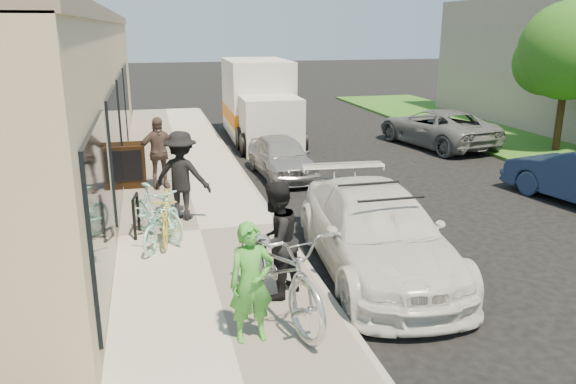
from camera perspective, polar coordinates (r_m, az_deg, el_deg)
ground at (r=8.63m, az=6.63°, el=-10.32°), size 120.00×120.00×0.00m
sidewalk at (r=10.90m, az=-8.92°, el=-4.15°), size 3.00×34.00×0.15m
curb at (r=11.13m, az=-0.94°, el=-3.57°), size 0.12×34.00×0.13m
storefront at (r=15.47m, az=-23.25°, el=8.62°), size 3.60×20.00×4.22m
bike_rack at (r=10.68m, az=-15.20°, el=-1.92°), size 0.12×0.54×0.77m
sandwich_board at (r=13.86m, az=-15.64°, el=2.58°), size 0.67×0.68×1.08m
sedan_white at (r=9.23m, az=8.95°, el=-4.02°), size 2.27×4.81×1.39m
sedan_silver at (r=14.98m, az=-0.66°, el=3.63°), size 1.47×3.32×1.11m
moving_truck at (r=20.12m, az=-2.93°, el=8.83°), size 2.28×5.68×2.76m
far_car_gray at (r=19.60m, az=14.85°, el=6.35°), size 2.90×4.86×1.26m
median_tree at (r=19.64m, az=26.47°, el=12.37°), size 2.99×2.99×4.58m
tandem_bike at (r=7.48m, az=-1.12°, el=-7.71°), size 1.45×2.66×1.32m
woman_rider at (r=6.86m, az=-3.76°, el=-9.19°), size 0.58×0.40×1.52m
man_standing at (r=7.89m, az=-1.27°, el=-4.93°), size 1.04×1.02×1.70m
cruiser_bike_a at (r=10.45m, az=-13.27°, el=-2.01°), size 1.26×1.65×0.99m
cruiser_bike_b at (r=10.13m, az=-12.69°, el=-3.07°), size 1.12×1.64×0.82m
cruiser_bike_c at (r=10.29m, az=-12.19°, el=-2.52°), size 0.60×1.52×0.89m
bystander_a at (r=11.30m, az=-10.76°, el=1.63°), size 1.32×1.07×1.78m
bystander_b at (r=13.69m, az=-13.06°, el=3.91°), size 1.07×0.63×1.71m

